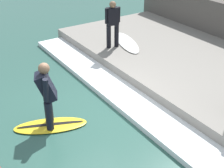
# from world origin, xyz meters

# --- Properties ---
(ground_plane) EXTENTS (28.00, 28.00, 0.00)m
(ground_plane) POSITION_xyz_m (0.00, 0.00, 0.00)
(ground_plane) COLOR #2D564C
(concrete_ledge) EXTENTS (4.40, 10.46, 0.38)m
(concrete_ledge) POSITION_xyz_m (3.89, 0.00, 0.19)
(concrete_ledge) COLOR gray
(concrete_ledge) RESTS_ON ground_plane
(wave_foam_crest) EXTENTS (0.94, 9.93, 0.14)m
(wave_foam_crest) POSITION_xyz_m (1.22, 0.00, 0.07)
(wave_foam_crest) COLOR white
(wave_foam_crest) RESTS_ON ground_plane
(surfboard_riding) EXTENTS (1.75, 1.19, 0.07)m
(surfboard_riding) POSITION_xyz_m (-0.87, 0.15, 0.03)
(surfboard_riding) COLOR yellow
(surfboard_riding) RESTS_ON ground_plane
(surfer_riding) EXTENTS (0.56, 0.63, 1.54)m
(surfer_riding) POSITION_xyz_m (-0.87, 0.15, 0.92)
(surfer_riding) COLOR black
(surfer_riding) RESTS_ON surfboard_riding
(surfer_waiting_near) EXTENTS (0.50, 0.29, 1.52)m
(surfer_waiting_near) POSITION_xyz_m (2.44, 2.58, 1.23)
(surfer_waiting_near) COLOR black
(surfer_waiting_near) RESTS_ON concrete_ledge
(surfboard_waiting_near) EXTENTS (1.19, 2.07, 0.06)m
(surfboard_waiting_near) POSITION_xyz_m (3.04, 2.60, 0.41)
(surfboard_waiting_near) COLOR white
(surfboard_waiting_near) RESTS_ON concrete_ledge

